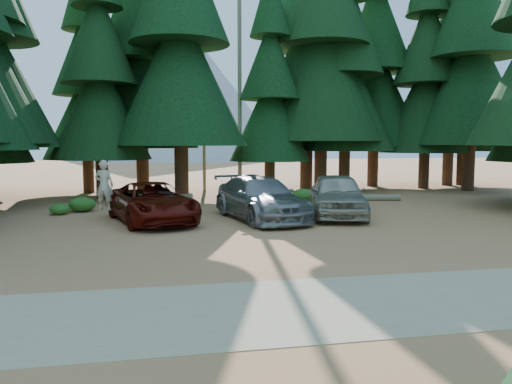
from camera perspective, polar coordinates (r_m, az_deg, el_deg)
ground at (r=15.84m, az=3.71°, el=-5.27°), size 160.00×160.00×0.00m
gravel_strip at (r=9.87m, az=13.55°, el=-12.07°), size 26.00×3.50×0.01m
forest_belt_north at (r=30.45m, az=-3.48°, el=-0.06°), size 36.00×7.00×22.00m
snag_front at (r=30.08m, az=-1.88°, el=11.32°), size 0.24×0.24×12.00m
snag_back at (r=31.23m, az=-5.99°, el=9.24°), size 0.20×0.20×10.00m
mountain_peak at (r=103.74m, az=-10.40°, el=10.84°), size 48.00×50.00×28.00m
red_pickup at (r=19.24m, az=-11.76°, el=-1.17°), size 3.84×5.90×1.51m
silver_minivan_center at (r=19.54m, az=0.50°, el=-0.73°), size 3.42×6.08×1.66m
silver_minivan_right at (r=20.54m, az=9.22°, el=-0.34°), size 3.32×5.57×1.78m
frisbee_player at (r=19.50m, az=-16.97°, el=0.78°), size 0.77×0.60×1.88m
log_left at (r=25.57m, az=-11.84°, el=-0.86°), size 4.28×2.64×0.34m
log_mid at (r=24.76m, az=1.00°, el=-1.06°), size 2.66×1.74×0.24m
log_right at (r=26.61m, az=10.80°, el=-0.61°), size 4.98×1.66×0.32m
shrub_far_left at (r=23.14m, az=-19.26°, el=-1.34°), size 1.17×1.17×0.64m
shrub_left at (r=22.34m, az=-7.87°, el=-1.50°), size 0.91×0.91×0.50m
shrub_center_left at (r=24.13m, az=-1.26°, el=-0.71°), size 1.24×1.24×0.68m
shrub_center_right at (r=24.89m, az=7.35°, el=-0.84°), size 0.80×0.80×0.44m
shrub_right at (r=23.58m, az=4.16°, el=-1.09°), size 0.92×0.92×0.50m
shrub_far_right at (r=25.79m, az=5.44°, el=-0.35°), size 1.20×1.20×0.66m
shrub_edge_west at (r=22.49m, az=-21.53°, el=-1.84°), size 0.84×0.84×0.46m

